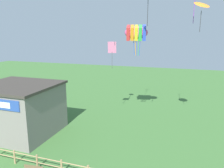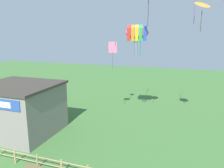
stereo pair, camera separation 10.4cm
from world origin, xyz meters
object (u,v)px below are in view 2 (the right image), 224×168
at_px(seaside_building, 20,109).
at_px(kite_orange_delta, 203,4).
at_px(kite_rainbow_parafoil, 137,33).
at_px(kite_pink_diamond, 113,50).

relative_size(seaside_building, kite_orange_delta, 2.77).
bearing_deg(kite_rainbow_parafoil, seaside_building, -148.09).
bearing_deg(kite_pink_diamond, kite_orange_delta, -10.88).
bearing_deg(seaside_building, kite_orange_delta, 15.36).
height_order(kite_rainbow_parafoil, kite_pink_diamond, kite_rainbow_parafoil).
xyz_separation_m(kite_pink_diamond, kite_orange_delta, (8.64, -1.66, 4.06)).
xyz_separation_m(kite_rainbow_parafoil, kite_orange_delta, (6.06, -1.90, 2.30)).
relative_size(kite_rainbow_parafoil, kite_pink_diamond, 1.10).
bearing_deg(kite_orange_delta, kite_pink_diamond, 169.12).
bearing_deg(kite_pink_diamond, seaside_building, -141.33).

